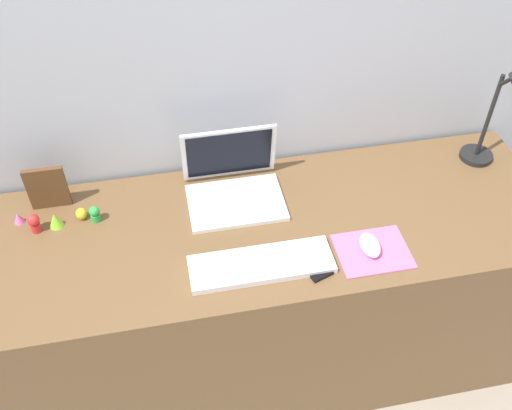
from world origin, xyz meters
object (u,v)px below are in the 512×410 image
at_px(desk_lamp, 494,121).
at_px(toy_figurine_pink, 18,218).
at_px(cell_phone, 312,263).
at_px(toy_figurine_lime, 55,220).
at_px(toy_figurine_red, 34,222).
at_px(laptop, 233,180).
at_px(toy_figurine_yellow, 81,214).
at_px(keyboard, 261,264).
at_px(picture_frame, 47,188).
at_px(mouse, 370,245).
at_px(toy_figurine_green, 95,214).

height_order(desk_lamp, toy_figurine_pink, desk_lamp).
height_order(cell_phone, toy_figurine_lime, toy_figurine_lime).
distance_m(toy_figurine_red, toy_figurine_lime, 0.06).
xyz_separation_m(laptop, toy_figurine_yellow, (-0.48, -0.02, -0.04)).
xyz_separation_m(cell_phone, toy_figurine_lime, (-0.72, 0.30, 0.02)).
relative_size(desk_lamp, toy_figurine_yellow, 9.78).
xyz_separation_m(laptop, toy_figurine_pink, (-0.66, -0.00, -0.04)).
bearing_deg(toy_figurine_yellow, keyboard, -30.67).
relative_size(desk_lamp, toy_figurine_pink, 10.58).
height_order(toy_figurine_pink, toy_figurine_red, toy_figurine_red).
bearing_deg(toy_figurine_pink, toy_figurine_yellow, -6.21).
relative_size(laptop, toy_figurine_red, 4.66).
distance_m(cell_phone, toy_figurine_lime, 0.78).
height_order(laptop, desk_lamp, desk_lamp).
xyz_separation_m(cell_phone, picture_frame, (-0.74, 0.39, 0.07)).
bearing_deg(mouse, toy_figurine_yellow, 160.18).
height_order(picture_frame, toy_figurine_lime, picture_frame).
distance_m(keyboard, picture_frame, 0.70).
bearing_deg(keyboard, laptop, 94.78).
bearing_deg(desk_lamp, toy_figurine_pink, 179.38).
relative_size(cell_phone, picture_frame, 0.85).
height_order(laptop, mouse, laptop).
distance_m(toy_figurine_pink, toy_figurine_red, 0.07).
bearing_deg(cell_phone, toy_figurine_yellow, 134.95).
bearing_deg(toy_figurine_red, mouse, -15.72).
relative_size(laptop, toy_figurine_green, 5.55).
xyz_separation_m(mouse, toy_figurine_red, (-0.96, 0.27, 0.01)).
height_order(toy_figurine_yellow, toy_figurine_green, toy_figurine_green).
xyz_separation_m(keyboard, cell_phone, (0.14, -0.02, -0.01)).
relative_size(desk_lamp, toy_figurine_green, 6.93).
bearing_deg(laptop, toy_figurine_pink, -179.91).
bearing_deg(picture_frame, mouse, -22.09).
xyz_separation_m(laptop, toy_figurine_lime, (-0.55, -0.04, -0.03)).
xyz_separation_m(cell_phone, desk_lamp, (0.68, 0.32, 0.17)).
xyz_separation_m(laptop, keyboard, (0.03, -0.32, -0.04)).
bearing_deg(mouse, toy_figurine_green, 160.30).
xyz_separation_m(mouse, toy_figurine_yellow, (-0.82, 0.30, -0.00)).
bearing_deg(toy_figurine_red, laptop, 4.58).
xyz_separation_m(desk_lamp, toy_figurine_pink, (-1.51, 0.02, -0.16)).
height_order(cell_phone, toy_figurine_green, toy_figurine_green).
xyz_separation_m(picture_frame, toy_figurine_green, (0.13, -0.09, -0.05)).
bearing_deg(cell_phone, picture_frame, 133.12).
xyz_separation_m(toy_figurine_lime, toy_figurine_green, (0.12, 0.00, 0.00)).
bearing_deg(mouse, toy_figurine_pink, 162.59).
distance_m(mouse, desk_lamp, 0.60).
bearing_deg(cell_phone, mouse, -13.15).
bearing_deg(toy_figurine_green, cell_phone, -26.32).
bearing_deg(toy_figurine_lime, picture_frame, 100.16).
xyz_separation_m(desk_lamp, toy_figurine_red, (-1.46, -0.03, -0.14)).
height_order(mouse, toy_figurine_lime, toy_figurine_lime).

